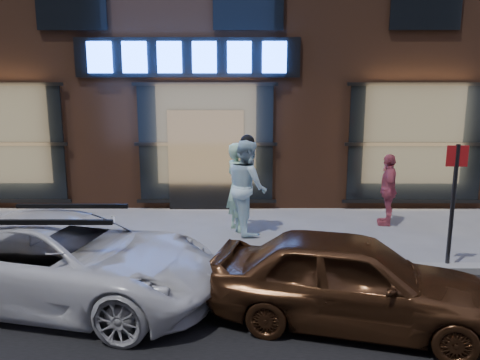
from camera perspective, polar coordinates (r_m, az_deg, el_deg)
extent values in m
plane|color=slate|center=(7.80, -6.25, -11.06)|extent=(90.00, 90.00, 0.00)
cube|color=gray|center=(7.77, -6.26, -10.65)|extent=(60.00, 0.25, 0.12)
cube|color=#54301E|center=(15.30, -3.15, 19.10)|extent=(30.00, 8.00, 10.00)
cube|color=black|center=(11.18, -6.44, 14.62)|extent=(5.20, 0.06, 0.90)
cube|color=black|center=(11.24, -4.16, 2.38)|extent=(1.80, 0.10, 2.40)
cube|color=#FFBF72|center=(11.25, -4.16, 4.44)|extent=(3.00, 0.04, 2.60)
cube|color=black|center=(11.21, -4.18, 4.41)|extent=(3.20, 0.06, 2.80)
cube|color=#FFBF72|center=(11.95, 20.56, 4.15)|extent=(3.00, 0.04, 2.60)
cube|color=black|center=(11.91, 20.63, 4.13)|extent=(3.20, 0.06, 2.80)
cube|color=#2659FF|center=(11.52, -16.73, 14.13)|extent=(0.55, 0.12, 0.70)
cube|color=#2659FF|center=(11.32, -12.72, 14.38)|extent=(0.55, 0.12, 0.70)
cube|color=#2659FF|center=(11.17, -8.59, 14.57)|extent=(0.55, 0.12, 0.70)
cube|color=#2659FF|center=(11.08, -4.36, 14.69)|extent=(0.55, 0.12, 0.70)
cube|color=#2659FF|center=(11.04, -0.08, 14.73)|extent=(0.55, 0.12, 0.70)
cube|color=#2659FF|center=(11.07, 4.21, 14.70)|extent=(0.55, 0.12, 0.70)
imported|color=#C2FFE0|center=(9.62, -0.29, -0.87)|extent=(0.71, 0.80, 1.84)
imported|color=white|center=(9.46, 0.88, -0.80)|extent=(1.01, 1.13, 1.93)
imported|color=#BB4D5D|center=(10.54, 17.59, -1.13)|extent=(0.57, 0.97, 1.55)
imported|color=white|center=(6.98, -20.50, -9.11)|extent=(4.74, 2.90, 1.23)
imported|color=brown|center=(6.13, 13.37, -11.75)|extent=(3.75, 2.25, 1.19)
cylinder|color=#262628|center=(8.22, 24.46, -3.22)|extent=(0.07, 0.07, 2.08)
cube|color=red|center=(8.06, 24.97, 2.67)|extent=(0.33, 0.04, 0.33)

